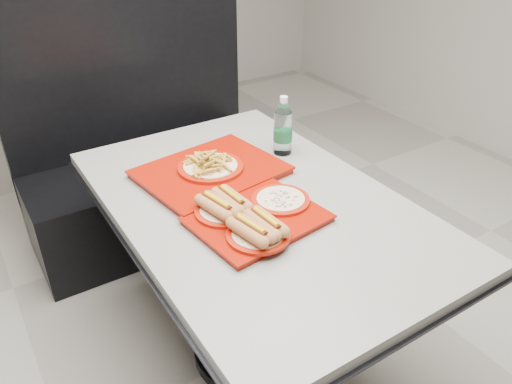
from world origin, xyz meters
TOP-DOWN VIEW (x-y plane):
  - ground at (0.00, 0.00)m, footprint 6.00×6.00m
  - diner_table at (0.00, 0.00)m, footprint 0.92×1.42m
  - booth_bench at (0.00, 1.09)m, footprint 1.30×0.57m
  - tray_near at (-0.08, -0.12)m, footprint 0.44×0.37m
  - tray_far at (-0.05, 0.24)m, footprint 0.55×0.46m
  - water_bottle at (0.29, 0.25)m, footprint 0.08×0.08m

SIDE VIEW (x-z plane):
  - ground at x=0.00m, z-range 0.00..0.00m
  - booth_bench at x=0.00m, z-range -0.27..1.08m
  - diner_table at x=0.00m, z-range 0.21..0.96m
  - tray_far at x=-0.05m, z-range 0.73..0.83m
  - tray_near at x=-0.08m, z-range 0.74..0.83m
  - water_bottle at x=0.29m, z-range 0.73..0.97m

